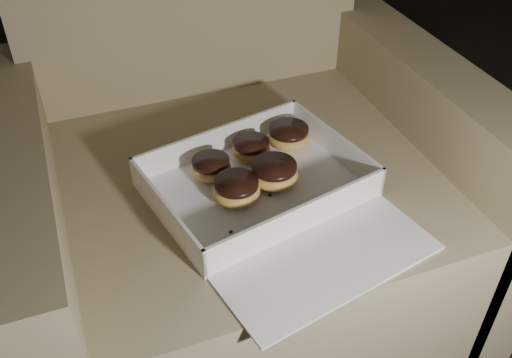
% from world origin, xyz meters
% --- Properties ---
extents(floor, '(4.50, 4.50, 0.00)m').
position_xyz_m(floor, '(0.00, 0.00, 0.00)').
color(floor, black).
rests_on(floor, ground).
extents(armchair, '(0.96, 0.81, 1.00)m').
position_xyz_m(armchair, '(-0.22, 0.21, 0.31)').
color(armchair, '#897858').
rests_on(armchair, floor).
extents(bakery_box, '(0.45, 0.51, 0.06)m').
position_xyz_m(bakery_box, '(-0.21, 0.02, 0.46)').
color(bakery_box, white).
rests_on(bakery_box, armchair).
extents(donut_a, '(0.09, 0.09, 0.04)m').
position_xyz_m(donut_a, '(-0.19, 0.06, 0.48)').
color(donut_a, gold).
rests_on(donut_a, bakery_box).
extents(donut_b, '(0.08, 0.08, 0.04)m').
position_xyz_m(donut_b, '(-0.20, 0.15, 0.48)').
color(donut_b, gold).
rests_on(donut_b, bakery_box).
extents(donut_c, '(0.08, 0.08, 0.04)m').
position_xyz_m(donut_c, '(-0.29, 0.12, 0.48)').
color(donut_c, gold).
rests_on(donut_c, bakery_box).
extents(donut_d, '(0.09, 0.09, 0.04)m').
position_xyz_m(donut_d, '(-0.27, 0.04, 0.48)').
color(donut_d, gold).
rests_on(donut_d, bakery_box).
extents(donut_e, '(0.09, 0.09, 0.04)m').
position_xyz_m(donut_e, '(-0.12, 0.16, 0.48)').
color(donut_e, gold).
rests_on(donut_e, bakery_box).
extents(crumb_a, '(0.01, 0.01, 0.00)m').
position_xyz_m(crumb_a, '(-0.31, -0.04, 0.46)').
color(crumb_a, black).
rests_on(crumb_a, bakery_box).
extents(crumb_b, '(0.01, 0.01, 0.00)m').
position_xyz_m(crumb_b, '(-0.06, -0.02, 0.46)').
color(crumb_b, black).
rests_on(crumb_b, bakery_box).
extents(crumb_c, '(0.01, 0.01, 0.00)m').
position_xyz_m(crumb_c, '(-0.21, 0.03, 0.46)').
color(crumb_c, black).
rests_on(crumb_c, bakery_box).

